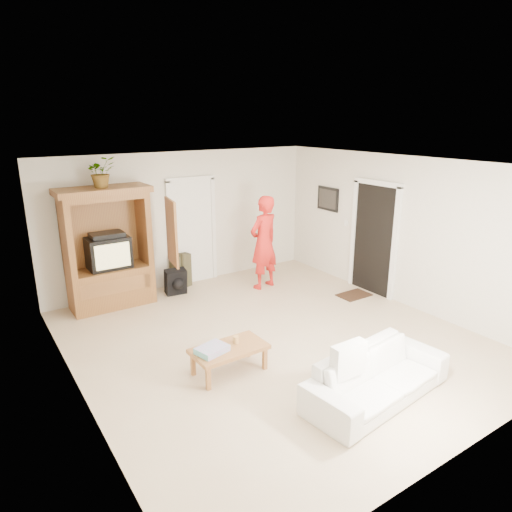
{
  "coord_description": "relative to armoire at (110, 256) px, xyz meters",
  "views": [
    {
      "loc": [
        -3.65,
        -5.01,
        3.21
      ],
      "look_at": [
        0.09,
        0.6,
        1.15
      ],
      "focal_mm": 32.0,
      "sensor_mm": 36.0,
      "label": 1
    }
  ],
  "objects": [
    {
      "name": "wall_left",
      "position": [
        -1.17,
        -2.66,
        0.39
      ],
      "size": [
        0.0,
        6.0,
        6.0
      ],
      "primitive_type": "plane",
      "rotation": [
        1.57,
        0.0,
        1.57
      ],
      "color": "silver",
      "rests_on": "floor"
    },
    {
      "name": "towel",
      "position": [
        0.32,
        -3.08,
        -0.51
      ],
      "size": [
        0.43,
        0.36,
        0.08
      ],
      "primitive_type": "cube",
      "rotation": [
        0.0,
        0.0,
        0.24
      ],
      "color": "#F752B7",
      "rests_on": "coffee_table"
    },
    {
      "name": "backpack_olive",
      "position": [
        1.38,
        0.19,
        -0.58
      ],
      "size": [
        0.4,
        0.34,
        0.66
      ],
      "primitive_type": null,
      "rotation": [
        0.0,
        0.0,
        0.27
      ],
      "color": "#47442B",
      "rests_on": "floor"
    },
    {
      "name": "doorway_right",
      "position": [
        4.3,
        -2.06,
        0.11
      ],
      "size": [
        0.05,
        0.9,
        2.04
      ],
      "primitive_type": "cube",
      "color": "black",
      "rests_on": "floor"
    },
    {
      "name": "ceiling",
      "position": [
        1.58,
        -2.66,
        1.69
      ],
      "size": [
        6.0,
        6.0,
        0.0
      ],
      "primitive_type": "plane",
      "rotation": [
        3.14,
        0.0,
        0.0
      ],
      "color": "white",
      "rests_on": "floor"
    },
    {
      "name": "man",
      "position": [
        2.72,
        -0.74,
        -0.0
      ],
      "size": [
        0.74,
        0.56,
        1.81
      ],
      "primitive_type": "imported",
      "rotation": [
        0.0,
        0.0,
        3.35
      ],
      "color": "red",
      "rests_on": "floor"
    },
    {
      "name": "wall_front",
      "position": [
        1.58,
        -5.66,
        0.39
      ],
      "size": [
        5.5,
        0.0,
        5.5
      ],
      "primitive_type": "plane",
      "rotation": [
        -1.57,
        0.0,
        0.0
      ],
      "color": "silver",
      "rests_on": "floor"
    },
    {
      "name": "armoire",
      "position": [
        0.0,
        0.0,
        0.0
      ],
      "size": [
        1.82,
        1.14,
        2.1
      ],
      "color": "brown",
      "rests_on": "floor"
    },
    {
      "name": "coffee_table",
      "position": [
        0.57,
        -3.08,
        -0.59
      ],
      "size": [
        0.98,
        0.54,
        0.36
      ],
      "rotation": [
        0.0,
        0.0,
        0.02
      ],
      "color": "#A26F37",
      "rests_on": "floor"
    },
    {
      "name": "backpack_black",
      "position": [
        1.13,
        -0.14,
        -0.67
      ],
      "size": [
        0.41,
        0.27,
        0.47
      ],
      "primitive_type": null,
      "rotation": [
        0.0,
        0.0,
        -0.12
      ],
      "color": "black",
      "rests_on": "floor"
    },
    {
      "name": "floor",
      "position": [
        1.58,
        -2.66,
        -0.91
      ],
      "size": [
        6.0,
        6.0,
        0.0
      ],
      "primitive_type": "plane",
      "color": "tan",
      "rests_on": "ground"
    },
    {
      "name": "wall_right",
      "position": [
        4.33,
        -2.66,
        0.39
      ],
      "size": [
        0.0,
        6.0,
        6.0
      ],
      "primitive_type": "plane",
      "rotation": [
        1.57,
        0.0,
        -1.57
      ],
      "color": "silver",
      "rests_on": "floor"
    },
    {
      "name": "sofa",
      "position": [
        1.73,
        -4.54,
        -0.63
      ],
      "size": [
        2.01,
        0.96,
        0.57
      ],
      "primitive_type": "imported",
      "rotation": [
        0.0,
        0.0,
        0.11
      ],
      "color": "silver",
      "rests_on": "floor"
    },
    {
      "name": "plant",
      "position": [
        -0.02,
        -0.03,
        1.44
      ],
      "size": [
        0.5,
        0.45,
        0.5
      ],
      "primitive_type": "imported",
      "rotation": [
        0.0,
        0.0,
        0.13
      ],
      "color": "#4C7238",
      "rests_on": "armoire"
    },
    {
      "name": "candle",
      "position": [
        0.7,
        -3.04,
        -0.5
      ],
      "size": [
        0.08,
        0.08,
        0.1
      ],
      "primitive_type": "cylinder",
      "color": "tan",
      "rests_on": "coffee_table"
    },
    {
      "name": "wall_back",
      "position": [
        1.58,
        0.34,
        0.39
      ],
      "size": [
        5.5,
        0.0,
        5.5
      ],
      "primitive_type": "plane",
      "rotation": [
        1.57,
        0.0,
        0.0
      ],
      "color": "silver",
      "rests_on": "floor"
    },
    {
      "name": "framed_picture",
      "position": [
        4.31,
        -0.76,
        0.69
      ],
      "size": [
        0.03,
        0.6,
        0.48
      ],
      "primitive_type": "cube",
      "color": "black",
      "rests_on": "wall_right"
    },
    {
      "name": "doormat",
      "position": [
        3.88,
        -2.06,
        -0.9
      ],
      "size": [
        0.6,
        0.4,
        0.02
      ],
      "primitive_type": "cube",
      "color": "#382316",
      "rests_on": "floor"
    },
    {
      "name": "door_back",
      "position": [
        1.73,
        0.31,
        0.11
      ],
      "size": [
        0.85,
        0.05,
        2.04
      ],
      "primitive_type": "cube",
      "color": "white",
      "rests_on": "floor"
    }
  ]
}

